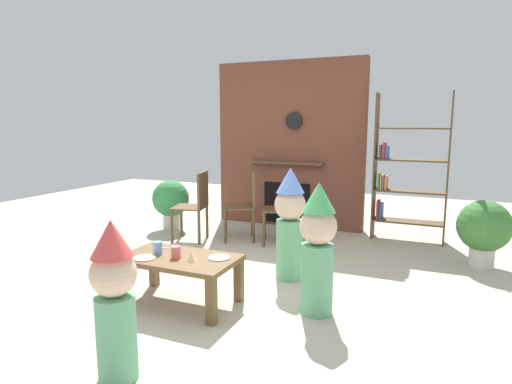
# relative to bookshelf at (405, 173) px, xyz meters

# --- Properties ---
(ground_plane) EXTENTS (12.00, 12.00, 0.00)m
(ground_plane) POSITION_rel_bookshelf_xyz_m (-1.37, -2.40, -0.88)
(ground_plane) COLOR #BCB29E
(brick_fireplace_feature) EXTENTS (2.20, 0.28, 2.40)m
(brick_fireplace_feature) POSITION_rel_bookshelf_xyz_m (-1.64, 0.20, 0.31)
(brick_fireplace_feature) COLOR brown
(brick_fireplace_feature) RESTS_ON ground_plane
(bookshelf) EXTENTS (0.90, 0.28, 1.90)m
(bookshelf) POSITION_rel_bookshelf_xyz_m (0.00, 0.00, 0.00)
(bookshelf) COLOR brown
(bookshelf) RESTS_ON ground_plane
(coffee_table) EXTENTS (0.98, 0.57, 0.41)m
(coffee_table) POSITION_rel_bookshelf_xyz_m (-1.55, -2.85, -0.54)
(coffee_table) COLOR brown
(coffee_table) RESTS_ON ground_plane
(paper_cup_near_left) EXTENTS (0.08, 0.08, 0.11)m
(paper_cup_near_left) POSITION_rel_bookshelf_xyz_m (-1.76, -2.86, -0.42)
(paper_cup_near_left) COLOR #669EE0
(paper_cup_near_left) RESTS_ON coffee_table
(paper_cup_near_right) EXTENTS (0.07, 0.07, 0.10)m
(paper_cup_near_right) POSITION_rel_bookshelf_xyz_m (-1.94, -3.07, -0.42)
(paper_cup_near_right) COLOR #E5666B
(paper_cup_near_right) RESTS_ON coffee_table
(paper_cup_center) EXTENTS (0.08, 0.08, 0.10)m
(paper_cup_center) POSITION_rel_bookshelf_xyz_m (-1.56, -2.89, -0.42)
(paper_cup_center) COLOR #E5666B
(paper_cup_center) RESTS_ON coffee_table
(paper_plate_front) EXTENTS (0.18, 0.18, 0.01)m
(paper_plate_front) POSITION_rel_bookshelf_xyz_m (-1.22, -2.76, -0.47)
(paper_plate_front) COLOR white
(paper_plate_front) RESTS_ON coffee_table
(paper_plate_rear) EXTENTS (0.18, 0.18, 0.01)m
(paper_plate_rear) POSITION_rel_bookshelf_xyz_m (-1.78, -3.01, -0.47)
(paper_plate_rear) COLOR white
(paper_plate_rear) RESTS_ON coffee_table
(birthday_cake_slice) EXTENTS (0.10, 0.10, 0.07)m
(birthday_cake_slice) POSITION_rel_bookshelf_xyz_m (-1.39, -2.91, -0.44)
(birthday_cake_slice) COLOR #EAC68C
(birthday_cake_slice) RESTS_ON coffee_table
(table_fork) EXTENTS (0.15, 0.05, 0.01)m
(table_fork) POSITION_rel_bookshelf_xyz_m (-1.81, -2.71, -0.47)
(table_fork) COLOR silver
(table_fork) RESTS_ON coffee_table
(child_with_cone_hat) EXTENTS (0.27, 0.27, 0.97)m
(child_with_cone_hat) POSITION_rel_bookshelf_xyz_m (-1.28, -3.92, -0.36)
(child_with_cone_hat) COLOR #66B27F
(child_with_cone_hat) RESTS_ON ground_plane
(child_in_pink) EXTENTS (0.29, 0.29, 1.07)m
(child_in_pink) POSITION_rel_bookshelf_xyz_m (-0.44, -2.58, -0.32)
(child_in_pink) COLOR #66B27F
(child_in_pink) RESTS_ON ground_plane
(child_by_the_chairs) EXTENTS (0.30, 0.30, 1.10)m
(child_by_the_chairs) POSITION_rel_bookshelf_xyz_m (-0.89, -1.93, -0.30)
(child_by_the_chairs) COLOR #66B27F
(child_by_the_chairs) RESTS_ON ground_plane
(dining_chair_left) EXTENTS (0.48, 0.48, 0.90)m
(dining_chair_left) POSITION_rel_bookshelf_xyz_m (-2.45, -1.10, -0.37)
(dining_chair_left) COLOR brown
(dining_chair_left) RESTS_ON ground_plane
(dining_chair_middle) EXTENTS (0.54, 0.54, 0.90)m
(dining_chair_middle) POSITION_rel_bookshelf_xyz_m (-1.88, -0.80, -0.37)
(dining_chair_middle) COLOR brown
(dining_chair_middle) RESTS_ON ground_plane
(dining_chair_right) EXTENTS (0.52, 0.52, 0.90)m
(dining_chair_right) POSITION_rel_bookshelf_xyz_m (-1.34, -0.77, -0.37)
(dining_chair_right) COLOR brown
(dining_chair_right) RESTS_ON ground_plane
(potted_plant_tall) EXTENTS (0.54, 0.54, 0.72)m
(potted_plant_tall) POSITION_rel_bookshelf_xyz_m (0.88, -0.79, -0.46)
(potted_plant_tall) COLOR beige
(potted_plant_tall) RESTS_ON ground_plane
(potted_plant_short) EXTENTS (0.52, 0.52, 0.71)m
(potted_plant_short) POSITION_rel_bookshelf_xyz_m (-3.11, -0.72, -0.46)
(potted_plant_short) COLOR beige
(potted_plant_short) RESTS_ON ground_plane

